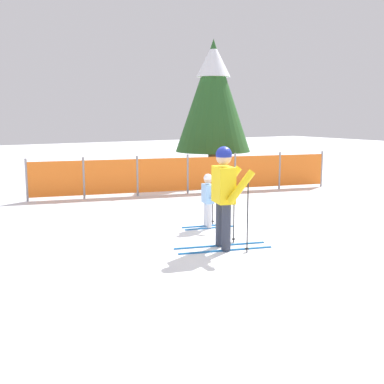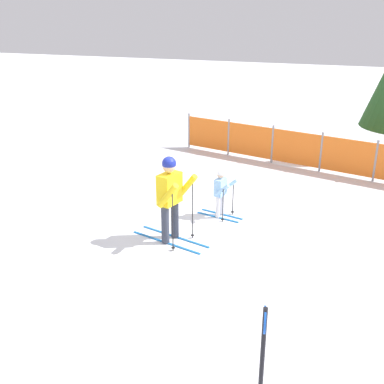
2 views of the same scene
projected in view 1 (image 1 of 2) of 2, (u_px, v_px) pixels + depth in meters
The scene contains 5 objects.
ground_plane at pixel (231, 245), 8.27m from camera, with size 60.00×60.00×0.00m, color white.
skier_adult at pixel (225, 189), 7.93m from camera, with size 1.65×0.86×1.72m.
skier_child at pixel (209, 196), 9.49m from camera, with size 1.04×0.54×1.08m.
safety_fence at pixel (188, 174), 13.60m from camera, with size 8.42×2.25×1.11m.
conifer_far at pixel (213, 94), 15.92m from camera, with size 2.50×2.50×4.65m.
Camera 1 is at (-4.78, -6.47, 2.24)m, focal length 45.00 mm.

